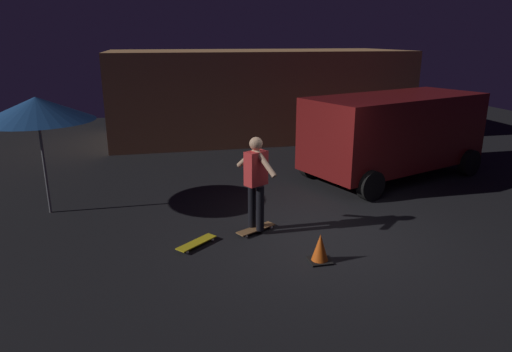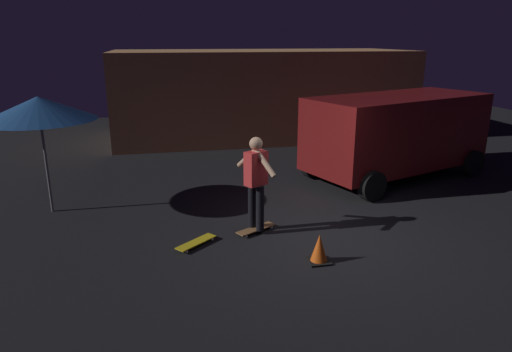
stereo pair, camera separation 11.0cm
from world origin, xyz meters
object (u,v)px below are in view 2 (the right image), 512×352
Objects in this scene: patio_umbrella at (39,109)px; skater at (256,177)px; skateboard_spare at (196,242)px; skateboard_ridden at (256,229)px; parked_van at (397,131)px; traffic_cone at (319,250)px.

patio_umbrella is 4.35m from skater.
skateboard_spare is 0.44× the size of skater.
skater is at bearing -14.04° from skateboard_ridden.
patio_umbrella is at bearing 154.09° from skateboard_ridden.
parked_van is 10.81× the size of traffic_cone.
patio_umbrella reaches higher than parked_van.
skater is at bearing 17.70° from skateboard_spare.
patio_umbrella is at bearing 144.83° from traffic_cone.
parked_van is at bearing 49.77° from traffic_cone.
skater reaches higher than traffic_cone.
traffic_cone is (0.72, -1.34, -0.83)m from skater.
skateboard_ridden is 1.16m from skateboard_spare.
skateboard_spare is 2.07m from traffic_cone.
skateboard_spare is at bearing -150.02° from parked_van.
skateboard_spare is at bearing -162.30° from skateboard_ridden.
patio_umbrella is 3.16× the size of skateboard_spare.
traffic_cone is at bearing -130.23° from parked_van.
patio_umbrella is 5.83m from traffic_cone.
skateboard_spare is at bearing 151.53° from traffic_cone.
skateboard_spare is at bearing -39.15° from patio_umbrella.
skateboard_ridden is 0.47× the size of skater.
patio_umbrella is 2.95× the size of skateboard_ridden.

